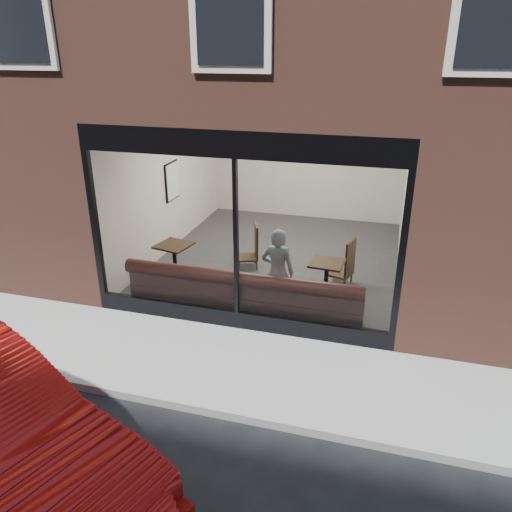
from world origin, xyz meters
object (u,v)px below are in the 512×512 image
(cafe_table_right, at_px, (327,263))
(cafe_chair_left, at_px, (247,257))
(banquette, at_px, (244,304))
(person, at_px, (277,272))
(cafe_table_left, at_px, (174,245))
(cafe_chair_right, at_px, (340,273))

(cafe_table_right, relative_size, cafe_chair_left, 1.39)
(banquette, bearing_deg, cafe_table_right, 36.89)
(banquette, height_order, cafe_table_right, cafe_table_right)
(banquette, height_order, cafe_chair_left, banquette)
(person, height_order, cafe_table_left, person)
(cafe_table_right, height_order, cafe_chair_left, cafe_table_right)
(banquette, relative_size, cafe_chair_left, 9.58)
(person, height_order, cafe_chair_left, person)
(cafe_table_left, distance_m, cafe_table_right, 2.97)
(banquette, relative_size, cafe_chair_right, 9.18)
(cafe_table_right, bearing_deg, cafe_table_left, 179.28)
(person, relative_size, cafe_table_right, 2.67)
(banquette, height_order, cafe_table_left, cafe_table_left)
(person, height_order, cafe_chair_right, person)
(cafe_table_left, bearing_deg, cafe_chair_right, 12.26)
(banquette, relative_size, cafe_table_left, 6.58)
(cafe_table_left, xyz_separation_m, cafe_chair_left, (1.19, 0.94, -0.50))
(cafe_table_right, bearing_deg, banquette, -143.11)
(person, relative_size, cafe_chair_left, 3.71)
(cafe_table_right, relative_size, cafe_chair_right, 1.33)
(cafe_chair_left, height_order, cafe_chair_right, same)
(cafe_table_left, bearing_deg, banquette, -29.51)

